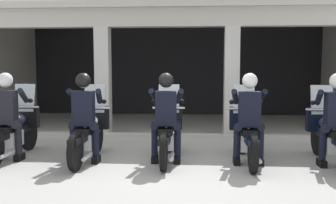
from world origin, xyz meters
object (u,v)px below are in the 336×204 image
object	(u,v)px
motorcycle_far_left	(15,130)
police_officer_right	(249,111)
police_officer_center	(166,110)
motorcycle_right	(246,133)
police_officer_far_right	(336,112)
police_officer_left	(84,110)
motorcycle_center	(167,132)
police_officer_far_left	(7,109)
motorcycle_far_right	(329,135)
motorcycle_left	(89,132)

from	to	relation	value
motorcycle_far_left	police_officer_right	xyz separation A→B (m)	(4.29, -0.28, 0.44)
police_officer_center	motorcycle_right	bearing A→B (deg)	10.31
police_officer_right	police_officer_far_right	bearing A→B (deg)	2.92
police_officer_right	motorcycle_far_left	bearing A→B (deg)	-178.88
police_officer_left	motorcycle_center	size ratio (longest dim) A/B	0.78
motorcycle_center	motorcycle_right	xyz separation A→B (m)	(1.43, -0.02, 0.00)
motorcycle_far_left	police_officer_far_left	world-z (taller)	police_officer_far_left
motorcycle_center	motorcycle_right	distance (m)	1.43
motorcycle_far_right	police_officer_far_right	size ratio (longest dim) A/B	1.29
police_officer_center	motorcycle_far_right	bearing A→B (deg)	4.27
motorcycle_center	police_officer_far_right	world-z (taller)	police_officer_far_right
motorcycle_center	police_officer_center	bearing A→B (deg)	-90.21
police_officer_left	police_officer_far_right	bearing A→B (deg)	7.95
police_officer_right	police_officer_center	bearing A→B (deg)	-176.14
police_officer_right	motorcycle_far_right	bearing A→B (deg)	14.19
police_officer_center	motorcycle_far_right	world-z (taller)	police_officer_center
police_officer_center	motorcycle_right	xyz separation A→B (m)	(1.43, 0.26, -0.44)
police_officer_center	police_officer_far_right	xyz separation A→B (m)	(2.86, -0.07, 0.00)
police_officer_far_right	police_officer_left	bearing A→B (deg)	-175.47
police_officer_far_left	motorcycle_left	xyz separation A→B (m)	(1.43, 0.21, -0.44)
motorcycle_center	police_officer_far_right	size ratio (longest dim) A/B	1.29
motorcycle_far_left	police_officer_far_right	bearing A→B (deg)	1.64
motorcycle_center	motorcycle_far_right	size ratio (longest dim) A/B	1.00
motorcycle_right	police_officer_far_left	bearing A→B (deg)	-171.31
police_officer_right	motorcycle_far_right	size ratio (longest dim) A/B	0.78
police_officer_far_left	motorcycle_far_right	xyz separation A→B (m)	(5.72, 0.24, -0.44)
police_officer_far_left	police_officer_center	world-z (taller)	same
motorcycle_left	motorcycle_right	bearing A→B (deg)	9.12
motorcycle_center	motorcycle_far_right	xyz separation A→B (m)	(2.86, -0.07, 0.00)
police_officer_far_left	motorcycle_center	world-z (taller)	police_officer_far_left
police_officer_far_left	police_officer_center	distance (m)	2.86
police_officer_right	police_officer_far_right	xyz separation A→B (m)	(1.43, -0.05, 0.00)
police_officer_left	motorcycle_center	xyz separation A→B (m)	(1.43, 0.39, -0.44)
police_officer_far_left	police_officer_right	xyz separation A→B (m)	(4.29, 0.00, 0.00)
police_officer_left	motorcycle_far_right	world-z (taller)	police_officer_left
police_officer_center	police_officer_far_right	bearing A→B (deg)	-1.41
motorcycle_left	police_officer_left	bearing A→B (deg)	-82.71
motorcycle_right	motorcycle_left	bearing A→B (deg)	-173.57
motorcycle_left	police_officer_left	xyz separation A→B (m)	(-0.00, -0.28, 0.44)
motorcycle_right	police_officer_right	size ratio (longest dim) A/B	1.29
police_officer_left	police_officer_right	bearing A→B (deg)	9.12
motorcycle_right	motorcycle_far_right	bearing A→B (deg)	2.92
motorcycle_far_left	police_officer_far_right	distance (m)	5.74
police_officer_far_left	police_officer_far_right	size ratio (longest dim) A/B	1.00
motorcycle_right	police_officer_far_right	world-z (taller)	police_officer_far_right
motorcycle_left	police_officer_far_right	world-z (taller)	police_officer_far_right
motorcycle_right	police_officer_right	bearing A→B (deg)	-85.41
motorcycle_center	police_officer_far_left	bearing A→B (deg)	-173.72
police_officer_left	motorcycle_right	xyz separation A→B (m)	(2.86, 0.36, -0.44)
police_officer_far_left	motorcycle_right	xyz separation A→B (m)	(4.29, 0.29, -0.44)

